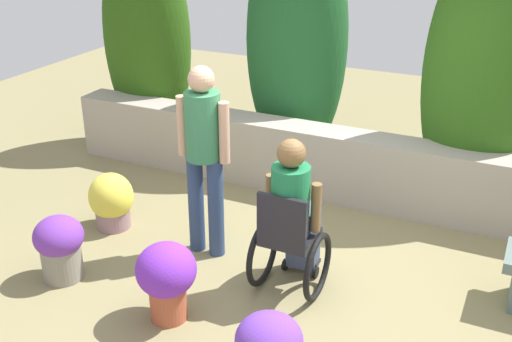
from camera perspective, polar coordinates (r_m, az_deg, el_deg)
The scene contains 8 objects.
ground_plane at distance 5.28m, azimuth 3.60°, elevation -10.31°, with size 13.61×13.61×0.00m, color #847A52.
stone_retaining_wall at distance 6.51m, azimuth 9.26°, elevation 0.22°, with size 6.76×0.40×0.74m, color #A2988B.
hedge_backdrop at distance 6.71m, azimuth 11.02°, elevation 9.62°, with size 6.99×1.10×2.91m.
person_in_wheelchair at distance 4.92m, azimuth 3.34°, elevation -4.57°, with size 0.53×0.66×1.33m.
person_standing_companion at distance 5.27m, azimuth -4.80°, elevation 1.95°, with size 0.49×0.30×1.72m.
flower_pot_purple_near at distance 5.44m, azimuth -17.53°, elevation -6.48°, with size 0.41×0.41×0.57m.
flower_pot_red_accent at distance 4.75m, azimuth -8.19°, elevation -9.55°, with size 0.46×0.46×0.64m.
flower_pot_small_foreground at distance 6.13m, azimuth -13.09°, elevation -2.69°, with size 0.43×0.43×0.56m.
Camera 1 is at (1.55, -4.05, 3.01)m, focal length 43.69 mm.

